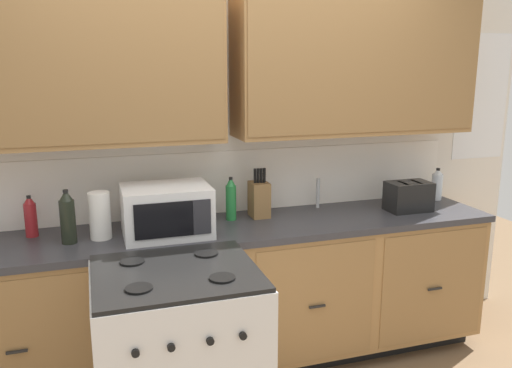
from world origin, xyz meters
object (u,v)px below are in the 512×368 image
(toaster, at_px, (409,196))
(knife_block, at_px, (259,199))
(bottle_clear, at_px, (437,184))
(paper_towel_roll, at_px, (100,216))
(bottle_red, at_px, (31,217))
(stove_range, at_px, (179,363))
(microwave, at_px, (166,211))
(bottle_dark, at_px, (68,217))
(bottle_green, at_px, (231,199))

(toaster, bearing_deg, knife_block, 170.25)
(knife_block, relative_size, bottle_clear, 1.37)
(paper_towel_roll, bearing_deg, bottle_red, 157.46)
(knife_block, bearing_deg, stove_range, -130.57)
(stove_range, bearing_deg, bottle_clear, 21.59)
(microwave, bearing_deg, stove_range, -94.75)
(stove_range, bearing_deg, toaster, 20.15)
(toaster, distance_m, bottle_dark, 2.10)
(paper_towel_roll, distance_m, bottle_green, 0.78)
(stove_range, xyz_separation_m, bottle_clear, (1.98, 0.78, 0.56))
(toaster, bearing_deg, bottle_clear, 27.80)
(microwave, relative_size, bottle_red, 2.05)
(microwave, relative_size, bottle_dark, 1.64)
(toaster, height_order, bottle_green, bottle_green)
(toaster, relative_size, bottle_green, 1.05)
(bottle_green, bearing_deg, knife_block, 3.92)
(bottle_dark, bearing_deg, bottle_green, 9.18)
(paper_towel_roll, relative_size, bottle_clear, 1.15)
(stove_range, xyz_separation_m, bottle_green, (0.47, 0.75, 0.58))
(bottle_green, bearing_deg, paper_towel_roll, -170.90)
(microwave, relative_size, paper_towel_roll, 1.85)
(microwave, xyz_separation_m, bottle_clear, (1.93, 0.21, -0.03))
(toaster, bearing_deg, paper_towel_roll, 179.11)
(stove_range, xyz_separation_m, bottle_red, (-0.67, 0.78, 0.57))
(microwave, distance_m, bottle_red, 0.75)
(stove_range, relative_size, knife_block, 3.06)
(knife_block, bearing_deg, bottle_clear, 0.88)
(bottle_red, xyz_separation_m, bottle_green, (1.14, -0.03, 0.02))
(microwave, relative_size, bottle_green, 1.79)
(toaster, height_order, knife_block, knife_block)
(bottle_clear, bearing_deg, toaster, -152.20)
(bottle_green, bearing_deg, bottle_dark, -170.82)
(stove_range, distance_m, toaster, 1.81)
(stove_range, relative_size, microwave, 1.98)
(bottle_dark, bearing_deg, bottle_clear, 4.32)
(toaster, xyz_separation_m, knife_block, (-0.97, 0.17, 0.02))
(bottle_dark, bearing_deg, paper_towel_roll, 9.56)
(knife_block, distance_m, bottle_dark, 1.14)
(knife_block, bearing_deg, toaster, -9.75)
(paper_towel_roll, xyz_separation_m, bottle_clear, (2.29, 0.16, -0.02))
(toaster, xyz_separation_m, bottle_red, (-2.30, 0.18, 0.02))
(toaster, relative_size, paper_towel_roll, 1.08)
(toaster, relative_size, bottle_red, 1.19)
(stove_range, height_order, bottle_green, bottle_green)
(bottle_clear, relative_size, bottle_red, 0.96)
(knife_block, xyz_separation_m, bottle_red, (-1.33, 0.01, -0.00))
(microwave, height_order, bottle_red, microwave)
(bottle_dark, xyz_separation_m, bottle_red, (-0.20, 0.18, -0.03))
(microwave, xyz_separation_m, bottle_green, (0.42, 0.17, -0.01))
(stove_range, bearing_deg, paper_towel_roll, 116.21)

